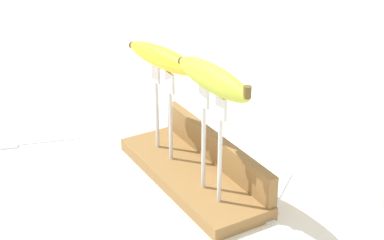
% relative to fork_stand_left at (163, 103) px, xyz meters
% --- Properties ---
extents(ground_plane, '(3.00, 3.00, 0.00)m').
position_rel_fork_stand_left_xyz_m(ground_plane, '(0.08, 0.01, -0.13)').
color(ground_plane, white).
extents(wooden_board, '(0.35, 0.12, 0.02)m').
position_rel_fork_stand_left_xyz_m(wooden_board, '(0.08, 0.01, -0.11)').
color(wooden_board, olive).
rests_on(wooden_board, ground).
extents(board_backstop, '(0.34, 0.02, 0.06)m').
position_rel_fork_stand_left_xyz_m(board_backstop, '(0.08, 0.06, -0.07)').
color(board_backstop, olive).
rests_on(board_backstop, wooden_board).
extents(fork_stand_left, '(0.08, 0.01, 0.17)m').
position_rel_fork_stand_left_xyz_m(fork_stand_left, '(0.00, 0.00, 0.00)').
color(fork_stand_left, silver).
rests_on(fork_stand_left, wooden_board).
extents(fork_stand_right, '(0.08, 0.01, 0.19)m').
position_rel_fork_stand_left_xyz_m(fork_stand_right, '(0.16, 0.00, 0.01)').
color(fork_stand_right, silver).
rests_on(fork_stand_right, wooden_board).
extents(banana_raised_left, '(0.19, 0.07, 0.04)m').
position_rel_fork_stand_left_xyz_m(banana_raised_left, '(-0.00, -0.00, 0.09)').
color(banana_raised_left, yellow).
rests_on(banana_raised_left, fork_stand_left).
extents(banana_raised_right, '(0.19, 0.04, 0.04)m').
position_rel_fork_stand_left_xyz_m(banana_raised_right, '(0.16, -0.00, 0.11)').
color(banana_raised_right, '#B2C138').
rests_on(banana_raised_right, fork_stand_right).
extents(fork_fallen_near, '(0.11, 0.14, 0.01)m').
position_rel_fork_stand_left_xyz_m(fork_fallen_near, '(0.22, 0.09, -0.12)').
color(fork_fallen_near, silver).
rests_on(fork_fallen_near, ground).
extents(fork_fallen_far, '(0.06, 0.16, 0.01)m').
position_rel_fork_stand_left_xyz_m(fork_fallen_far, '(-0.21, -0.20, -0.12)').
color(fork_fallen_far, silver).
rests_on(fork_fallen_far, ground).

